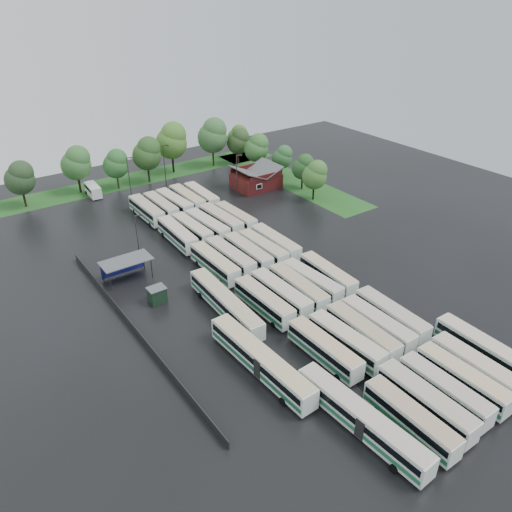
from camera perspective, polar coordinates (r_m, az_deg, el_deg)
ground at (r=76.80m, az=4.01°, el=-5.63°), size 160.00×160.00×0.00m
brick_building at (r=119.20m, az=0.01°, el=8.67°), size 10.07×8.60×5.39m
wash_shed at (r=84.47m, az=-14.71°, el=-0.71°), size 8.20×4.20×3.58m
utility_hut at (r=78.05m, az=-11.23°, el=-4.39°), size 2.70×2.20×2.62m
grass_strip_north at (r=128.39m, az=-13.98°, el=8.45°), size 80.00×10.00×0.01m
grass_strip_east at (r=125.58m, az=3.76°, el=8.80°), size 10.00×50.00×0.01m
west_fence at (r=73.20m, az=-13.86°, el=-7.96°), size 0.10×50.00×1.20m
bus_r0c0 at (r=59.63m, az=17.26°, el=-17.32°), size 2.69×11.81×3.28m
bus_r0c1 at (r=61.79m, az=18.81°, el=-15.51°), size 2.76×12.43×3.45m
bus_r0c2 at (r=64.03m, az=20.72°, el=-14.17°), size 2.60×11.76×3.27m
bus_r0c3 at (r=66.24m, az=22.53°, el=-12.88°), size 2.55×11.92×3.32m
bus_r0c4 at (r=68.30m, az=23.95°, el=-11.73°), size 2.84×12.27×3.40m
bus_r1c0 at (r=66.21m, az=7.82°, el=-10.48°), size 2.65×11.92×3.31m
bus_r1c1 at (r=67.83m, az=10.26°, el=-9.58°), size 3.00×12.09×3.34m
bus_r1c2 at (r=69.71m, az=12.03°, el=-8.54°), size 2.92×12.20×3.38m
bus_r1c3 at (r=71.61m, az=13.67°, el=-7.64°), size 2.61×12.00×3.34m
bus_r1c4 at (r=73.79m, az=15.19°, el=-6.60°), size 3.04×12.33×3.41m
bus_r2c0 at (r=74.17m, az=0.92°, el=-5.24°), size 2.65×12.03×3.34m
bus_r2c1 at (r=75.90m, az=2.82°, el=-4.35°), size 2.70×12.26×3.41m
bus_r2c2 at (r=77.47m, az=4.82°, el=-3.66°), size 2.95×12.28×3.40m
bus_r2c3 at (r=79.33m, az=6.36°, el=-2.93°), size 3.07×11.96×3.30m
bus_r2c4 at (r=81.47m, az=8.18°, el=-2.12°), size 3.11×11.97×3.30m
bus_r3c0 at (r=83.90m, az=-4.74°, el=-0.86°), size 2.65×12.20×3.39m
bus_r3c1 at (r=85.56m, az=-2.98°, el=-0.14°), size 2.76×12.30×3.41m
bus_r3c2 at (r=86.91m, az=-0.95°, el=0.38°), size 2.69×12.10×3.36m
bus_r3c3 at (r=88.29m, az=0.76°, el=0.86°), size 2.70×11.98×3.32m
bus_r3c4 at (r=90.08m, az=2.21°, el=1.48°), size 2.77×12.24×3.40m
bus_r4c0 at (r=94.21m, az=-8.98°, el=2.44°), size 3.01×12.36×3.42m
bus_r4c1 at (r=95.93m, az=-7.33°, el=3.03°), size 2.78×11.80×3.27m
bus_r4c2 at (r=96.88m, az=-5.61°, el=3.46°), size 3.19×12.36×3.41m
bus_r4c3 at (r=98.89m, az=-4.06°, el=4.11°), size 2.91×12.48×3.46m
bus_r4c4 at (r=100.09m, az=-2.38°, el=4.42°), size 2.75×11.83×3.28m
bus_r5c0 at (r=105.48m, az=-12.39°, el=5.13°), size 2.62×12.25×3.41m
bus_r5c1 at (r=106.95m, az=-10.81°, el=5.60°), size 2.61×11.79×3.28m
bus_r5c2 at (r=108.13m, az=-9.31°, el=6.02°), size 3.11×12.09×3.33m
bus_r5c3 at (r=109.67m, az=-7.86°, el=6.49°), size 2.66×12.15×3.38m
bus_r5c4 at (r=110.72m, az=-6.26°, el=6.81°), size 2.91×12.06×3.34m
artic_bus_west_a at (r=58.27m, az=11.92°, el=-17.75°), size 3.30×17.83×3.29m
artic_bus_west_b at (r=73.98m, az=-3.51°, el=-5.40°), size 3.29×17.90×3.30m
artic_bus_west_c at (r=63.79m, az=0.55°, el=-11.86°), size 3.21×18.59×3.44m
artic_bus_east at (r=71.06m, az=26.10°, el=-10.55°), size 2.97×17.99×3.33m
minibus at (r=120.36m, az=-18.14°, el=7.20°), size 2.63×6.29×2.70m
tree_north_0 at (r=118.17m, az=-25.34°, el=8.11°), size 6.26×6.26×10.37m
tree_north_1 at (r=121.53m, az=-19.82°, el=9.99°), size 6.71×6.71×11.12m
tree_north_2 at (r=121.50m, az=-15.70°, el=10.15°), size 5.81×5.81×9.63m
tree_north_3 at (r=123.55m, az=-12.31°, el=11.40°), size 6.82×6.82×11.29m
tree_north_4 at (r=128.97m, az=-9.57°, el=12.91°), size 7.81×7.81×12.94m
tree_north_5 at (r=132.69m, az=-4.92°, el=13.61°), size 7.69×7.69×12.73m
tree_north_6 at (r=139.78m, az=-2.09°, el=13.49°), size 5.46×5.46×9.05m
tree_east_0 at (r=111.80m, az=6.80°, el=9.23°), size 5.52×5.52×9.15m
tree_east_1 at (r=117.88m, az=5.46°, el=10.14°), size 5.09×5.09×8.44m
tree_east_2 at (r=125.00m, az=3.09°, el=11.25°), size 4.91×4.91×8.13m
tree_east_3 at (r=127.96m, az=0.12°, el=12.30°), size 6.06×6.06×10.03m
tree_east_4 at (r=134.41m, az=-1.98°, el=13.00°), size 5.79×5.79×9.59m
lamp_post_ne at (r=111.66m, az=-2.15°, el=9.37°), size 1.55×0.30×10.07m
lamp_post_nw at (r=86.75m, az=-13.35°, el=2.16°), size 1.45×0.28×9.40m
lamp_post_back_w at (r=116.17m, az=-14.28°, el=9.02°), size 1.41×0.28×9.18m
lamp_post_back_e at (r=120.56m, az=-10.38°, el=10.43°), size 1.54×0.30×10.03m
puddle_0 at (r=65.62m, az=13.80°, el=-13.74°), size 5.82×5.82×0.01m
puddle_1 at (r=71.58m, az=20.41°, el=-10.73°), size 3.24×3.24×0.01m
puddle_2 at (r=71.21m, az=-2.12°, el=-8.76°), size 6.83×6.83×0.01m
puddle_3 at (r=78.33m, az=8.92°, el=-5.18°), size 3.21×3.21×0.01m
puddle_4 at (r=75.74m, az=20.10°, el=-8.21°), size 3.21×3.21×0.01m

